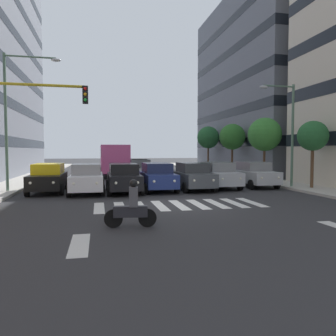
% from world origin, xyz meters
% --- Properties ---
extents(ground_plane, '(180.00, 180.00, 0.00)m').
position_xyz_m(ground_plane, '(0.00, 0.00, 0.00)').
color(ground_plane, '#2D2D30').
extents(building_left_block_0, '(11.67, 21.19, 20.09)m').
position_xyz_m(building_left_block_0, '(-16.57, -20.93, 10.04)').
color(building_left_block_0, slate).
rests_on(building_left_block_0, ground_plane).
extents(crosswalk_markings, '(7.65, 2.80, 0.01)m').
position_xyz_m(crosswalk_markings, '(-0.00, 0.00, 0.00)').
color(crosswalk_markings, silver).
rests_on(crosswalk_markings, ground_plane).
extents(lane_arrow_1, '(0.50, 2.20, 0.01)m').
position_xyz_m(lane_arrow_1, '(4.12, 5.50, 0.00)').
color(lane_arrow_1, silver).
rests_on(lane_arrow_1, ground_plane).
extents(car_0, '(2.02, 4.44, 1.72)m').
position_xyz_m(car_0, '(-6.84, -6.15, 0.89)').
color(car_0, '#B2B7BC').
rests_on(car_0, ground_plane).
extents(car_1, '(2.02, 4.44, 1.72)m').
position_xyz_m(car_1, '(-4.21, -6.02, 0.89)').
color(car_1, '#B2B7BC').
rests_on(car_1, ground_plane).
extents(car_2, '(2.02, 4.44, 1.72)m').
position_xyz_m(car_2, '(-2.25, -5.38, 0.89)').
color(car_2, '#474C51').
rests_on(car_2, ground_plane).
extents(car_3, '(2.02, 4.44, 1.72)m').
position_xyz_m(car_3, '(0.05, -5.38, 0.89)').
color(car_3, navy).
rests_on(car_3, ground_plane).
extents(car_4, '(2.02, 4.44, 1.72)m').
position_xyz_m(car_4, '(2.15, -4.98, 0.89)').
color(car_4, black).
rests_on(car_4, ground_plane).
extents(car_5, '(2.02, 4.44, 1.72)m').
position_xyz_m(car_5, '(4.28, -5.07, 0.89)').
color(car_5, silver).
rests_on(car_5, ground_plane).
extents(car_6, '(2.02, 4.44, 1.72)m').
position_xyz_m(car_6, '(6.54, -5.91, 0.89)').
color(car_6, black).
rests_on(car_6, ground_plane).
extents(car_row2_0, '(2.02, 4.44, 1.72)m').
position_xyz_m(car_row2_0, '(0.15, -13.74, 0.89)').
color(car_row2_0, '#B2B7BC').
rests_on(car_row2_0, ground_plane).
extents(car_row2_1, '(2.02, 4.44, 1.72)m').
position_xyz_m(car_row2_1, '(0.06, -13.90, 0.89)').
color(car_row2_1, silver).
rests_on(car_row2_1, ground_plane).
extents(bus_behind_traffic, '(2.78, 10.50, 3.00)m').
position_xyz_m(bus_behind_traffic, '(2.15, -18.76, 1.86)').
color(bus_behind_traffic, '#DB5193').
rests_on(bus_behind_traffic, ground_plane).
extents(motorcycle_with_rider, '(1.70, 0.39, 1.57)m').
position_xyz_m(motorcycle_with_rider, '(2.57, 3.86, 0.65)').
color(motorcycle_with_rider, black).
rests_on(motorcycle_with_rider, ground_plane).
extents(traffic_light_gantry, '(3.91, 0.36, 5.50)m').
position_xyz_m(traffic_light_gantry, '(6.74, -0.52, 3.67)').
color(traffic_light_gantry, '#AD991E').
rests_on(traffic_light_gantry, ground_plane).
extents(street_lamp_left, '(2.48, 0.28, 6.64)m').
position_xyz_m(street_lamp_left, '(-8.44, -4.69, 4.20)').
color(street_lamp_left, '#4C6B56').
rests_on(street_lamp_left, sidewalk_left).
extents(street_lamp_right, '(3.19, 0.28, 7.95)m').
position_xyz_m(street_lamp_right, '(8.35, -6.06, 4.98)').
color(street_lamp_right, '#4C6B56').
rests_on(street_lamp_right, sidewalk_right).
extents(street_tree_0, '(1.89, 1.89, 4.22)m').
position_xyz_m(street_tree_0, '(-9.63, -3.71, 3.40)').
color(street_tree_0, '#513823').
rests_on(street_tree_0, sidewalk_left).
extents(street_tree_1, '(2.74, 2.74, 5.05)m').
position_xyz_m(street_tree_1, '(-9.80, -10.05, 3.81)').
color(street_tree_1, '#513823').
rests_on(street_tree_1, sidewalk_left).
extents(street_tree_2, '(2.57, 2.57, 5.00)m').
position_xyz_m(street_tree_2, '(-9.41, -15.72, 3.85)').
color(street_tree_2, '#513823').
rests_on(street_tree_2, sidewalk_left).
extents(street_tree_3, '(2.67, 2.67, 5.27)m').
position_xyz_m(street_tree_3, '(-9.41, -22.91, 4.08)').
color(street_tree_3, '#513823').
rests_on(street_tree_3, sidewalk_left).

